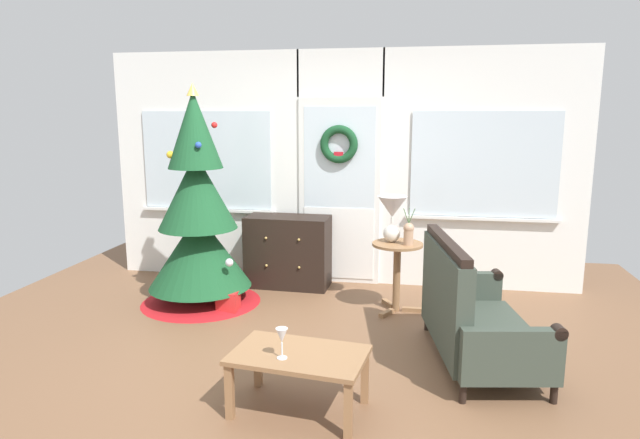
{
  "coord_description": "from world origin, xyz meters",
  "views": [
    {
      "loc": [
        0.85,
        -3.94,
        1.88
      ],
      "look_at": [
        0.05,
        0.55,
        1.0
      ],
      "focal_mm": 31.09,
      "sensor_mm": 36.0,
      "label": 1
    }
  ],
  "objects_px": {
    "christmas_tree": "(198,222)",
    "settee_sofa": "(470,315)",
    "side_table": "(397,263)",
    "table_lamp": "(392,213)",
    "dresser_cabinet": "(288,251)",
    "flower_vase": "(409,233)",
    "gift_box": "(228,301)",
    "wine_glass": "(282,337)",
    "coffee_table": "(299,361)"
  },
  "relations": [
    {
      "from": "side_table",
      "to": "flower_vase",
      "type": "bearing_deg",
      "value": -30.96
    },
    {
      "from": "christmas_tree",
      "to": "coffee_table",
      "type": "xyz_separation_m",
      "value": [
        1.42,
        -1.86,
        -0.49
      ]
    },
    {
      "from": "side_table",
      "to": "gift_box",
      "type": "distance_m",
      "value": 1.66
    },
    {
      "from": "side_table",
      "to": "dresser_cabinet",
      "type": "bearing_deg",
      "value": 153.87
    },
    {
      "from": "christmas_tree",
      "to": "side_table",
      "type": "bearing_deg",
      "value": 2.55
    },
    {
      "from": "gift_box",
      "to": "settee_sofa",
      "type": "bearing_deg",
      "value": -18.4
    },
    {
      "from": "settee_sofa",
      "to": "table_lamp",
      "type": "xyz_separation_m",
      "value": [
        -0.65,
        1.06,
        0.58
      ]
    },
    {
      "from": "christmas_tree",
      "to": "wine_glass",
      "type": "height_order",
      "value": "christmas_tree"
    },
    {
      "from": "gift_box",
      "to": "coffee_table",
      "type": "bearing_deg",
      "value": -57.44
    },
    {
      "from": "table_lamp",
      "to": "coffee_table",
      "type": "height_order",
      "value": "table_lamp"
    },
    {
      "from": "dresser_cabinet",
      "to": "flower_vase",
      "type": "bearing_deg",
      "value": -26.52
    },
    {
      "from": "christmas_tree",
      "to": "settee_sofa",
      "type": "relative_size",
      "value": 1.47
    },
    {
      "from": "christmas_tree",
      "to": "flower_vase",
      "type": "relative_size",
      "value": 6.17
    },
    {
      "from": "christmas_tree",
      "to": "settee_sofa",
      "type": "xyz_separation_m",
      "value": [
        2.54,
        -0.93,
        -0.45
      ]
    },
    {
      "from": "settee_sofa",
      "to": "table_lamp",
      "type": "bearing_deg",
      "value": 121.51
    },
    {
      "from": "wine_glass",
      "to": "gift_box",
      "type": "height_order",
      "value": "wine_glass"
    },
    {
      "from": "settee_sofa",
      "to": "coffee_table",
      "type": "relative_size",
      "value": 1.63
    },
    {
      "from": "christmas_tree",
      "to": "side_table",
      "type": "height_order",
      "value": "christmas_tree"
    },
    {
      "from": "settee_sofa",
      "to": "wine_glass",
      "type": "bearing_deg",
      "value": -139.78
    },
    {
      "from": "dresser_cabinet",
      "to": "table_lamp",
      "type": "relative_size",
      "value": 2.08
    },
    {
      "from": "flower_vase",
      "to": "coffee_table",
      "type": "distance_m",
      "value": 2.04
    },
    {
      "from": "table_lamp",
      "to": "gift_box",
      "type": "distance_m",
      "value": 1.79
    },
    {
      "from": "flower_vase",
      "to": "wine_glass",
      "type": "xyz_separation_m",
      "value": [
        -0.72,
        -1.98,
        -0.25
      ]
    },
    {
      "from": "flower_vase",
      "to": "gift_box",
      "type": "height_order",
      "value": "flower_vase"
    },
    {
      "from": "side_table",
      "to": "christmas_tree",
      "type": "bearing_deg",
      "value": -177.45
    },
    {
      "from": "table_lamp",
      "to": "christmas_tree",
      "type": "bearing_deg",
      "value": -176.16
    },
    {
      "from": "dresser_cabinet",
      "to": "settee_sofa",
      "type": "bearing_deg",
      "value": -41.9
    },
    {
      "from": "wine_glass",
      "to": "flower_vase",
      "type": "bearing_deg",
      "value": 70.05
    },
    {
      "from": "gift_box",
      "to": "dresser_cabinet",
      "type": "bearing_deg",
      "value": 66.55
    },
    {
      "from": "side_table",
      "to": "table_lamp",
      "type": "relative_size",
      "value": 1.53
    },
    {
      "from": "dresser_cabinet",
      "to": "settee_sofa",
      "type": "relative_size",
      "value": 0.62
    },
    {
      "from": "flower_vase",
      "to": "gift_box",
      "type": "distance_m",
      "value": 1.84
    },
    {
      "from": "christmas_tree",
      "to": "coffee_table",
      "type": "relative_size",
      "value": 2.4
    },
    {
      "from": "christmas_tree",
      "to": "wine_glass",
      "type": "bearing_deg",
      "value": -55.77
    },
    {
      "from": "dresser_cabinet",
      "to": "gift_box",
      "type": "height_order",
      "value": "dresser_cabinet"
    },
    {
      "from": "flower_vase",
      "to": "gift_box",
      "type": "xyz_separation_m",
      "value": [
        -1.69,
        -0.23,
        -0.69
      ]
    },
    {
      "from": "wine_glass",
      "to": "dresser_cabinet",
      "type": "bearing_deg",
      "value": 102.55
    },
    {
      "from": "coffee_table",
      "to": "settee_sofa",
      "type": "bearing_deg",
      "value": 39.54
    },
    {
      "from": "christmas_tree",
      "to": "flower_vase",
      "type": "xyz_separation_m",
      "value": [
        2.05,
        0.03,
        -0.03
      ]
    },
    {
      "from": "settee_sofa",
      "to": "gift_box",
      "type": "distance_m",
      "value": 2.31
    },
    {
      "from": "settee_sofa",
      "to": "gift_box",
      "type": "relative_size",
      "value": 7.48
    },
    {
      "from": "side_table",
      "to": "wine_glass",
      "type": "bearing_deg",
      "value": -106.88
    },
    {
      "from": "dresser_cabinet",
      "to": "settee_sofa",
      "type": "xyz_separation_m",
      "value": [
        1.8,
        -1.61,
        -0.01
      ]
    },
    {
      "from": "side_table",
      "to": "flower_vase",
      "type": "xyz_separation_m",
      "value": [
        0.1,
        -0.06,
        0.31
      ]
    },
    {
      "from": "settee_sofa",
      "to": "table_lamp",
      "type": "height_order",
      "value": "table_lamp"
    },
    {
      "from": "coffee_table",
      "to": "wine_glass",
      "type": "relative_size",
      "value": 4.61
    },
    {
      "from": "dresser_cabinet",
      "to": "wine_glass",
      "type": "xyz_separation_m",
      "value": [
        0.59,
        -2.63,
        0.14
      ]
    },
    {
      "from": "table_lamp",
      "to": "wine_glass",
      "type": "xyz_separation_m",
      "value": [
        -0.56,
        -2.08,
        -0.42
      ]
    },
    {
      "from": "christmas_tree",
      "to": "side_table",
      "type": "relative_size",
      "value": 3.21
    },
    {
      "from": "christmas_tree",
      "to": "gift_box",
      "type": "distance_m",
      "value": 0.83
    }
  ]
}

